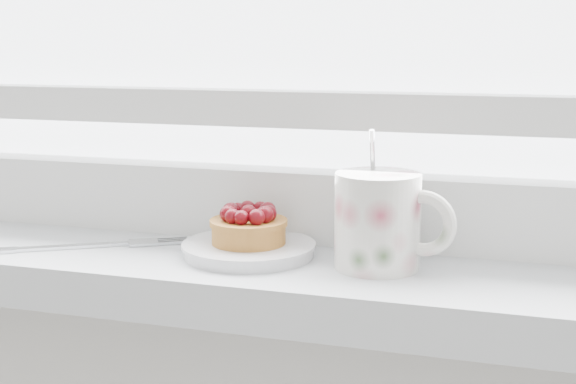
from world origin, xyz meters
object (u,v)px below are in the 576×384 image
at_px(raspberry_tart, 249,225).
at_px(floral_mug, 381,219).
at_px(saucer, 249,249).
at_px(fork, 94,245).

xyz_separation_m(raspberry_tart, floral_mug, (0.12, -0.00, 0.02)).
height_order(raspberry_tart, floral_mug, floral_mug).
bearing_deg(raspberry_tart, saucer, -158.33).
bearing_deg(fork, saucer, 5.68).
bearing_deg(fork, raspberry_tart, 5.70).
distance_m(saucer, fork, 0.15).
relative_size(saucer, floral_mug, 1.03).
xyz_separation_m(raspberry_tart, fork, (-0.15, -0.02, -0.03)).
bearing_deg(saucer, fork, -174.32).
distance_m(raspberry_tart, fork, 0.16).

